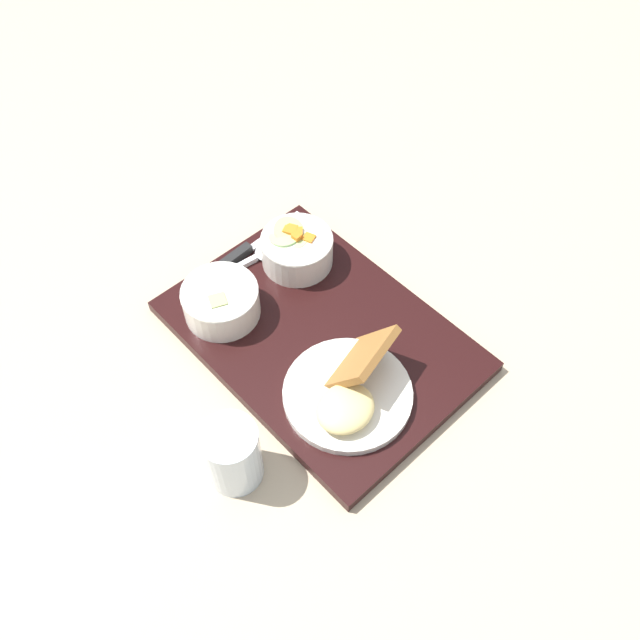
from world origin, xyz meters
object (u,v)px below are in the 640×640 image
Objects in this scene: bowl_salad at (297,248)px; knife at (244,252)px; bowl_soup at (221,300)px; plate_main at (349,392)px; glass_water at (233,456)px; spoon at (255,258)px.

knife is (-0.07, -0.05, -0.02)m from bowl_salad.
bowl_soup is (-0.00, -0.15, -0.00)m from bowl_salad.
plate_main is at bearing -104.55° from knife.
glass_water is at bearing -134.00° from knife.
bowl_soup is 0.12m from spoon.
glass_water reaches higher than spoon.
bowl_soup is at bearing -148.50° from spoon.
plate_main is 1.02× the size of knife.
bowl_salad is 0.07m from spoon.
plate_main is 0.29m from spoon.
bowl_salad reaches higher than bowl_soup.
glass_water is at bearing -35.78° from bowl_soup.
knife reaches higher than spoon.
bowl_salad is 1.12× the size of glass_water.
bowl_soup is 1.13× the size of glass_water.
spoon is at bearing -78.20° from knife.
plate_main is at bearing 79.47° from glass_water.
bowl_salad is 0.36m from glass_water.
knife is at bearing 167.32° from plate_main.
bowl_salad is 0.62× the size of plate_main.
knife is at bearing 137.88° from glass_water.
bowl_salad is 0.63× the size of knife.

